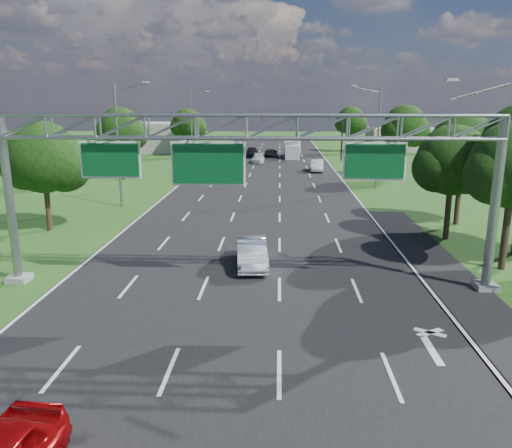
# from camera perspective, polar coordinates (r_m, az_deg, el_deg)

# --- Properties ---
(ground) EXTENTS (220.00, 220.00, 0.00)m
(ground) POSITION_cam_1_polar(r_m,az_deg,el_deg) (41.50, 0.23, 1.86)
(ground) COLOR #204F17
(ground) RESTS_ON ground
(road) EXTENTS (18.00, 180.00, 0.02)m
(road) POSITION_cam_1_polar(r_m,az_deg,el_deg) (41.50, 0.23, 1.86)
(road) COLOR black
(road) RESTS_ON ground
(road_flare) EXTENTS (3.00, 30.00, 0.02)m
(road_flare) POSITION_cam_1_polar(r_m,az_deg,el_deg) (27.36, 20.66, -5.41)
(road_flare) COLOR black
(road_flare) RESTS_ON ground
(sign_gantry) EXTENTS (23.50, 1.00, 9.56)m
(sign_gantry) POSITION_cam_1_polar(r_m,az_deg,el_deg) (22.67, -0.88, 9.51)
(sign_gantry) COLOR gray
(sign_gantry) RESTS_ON ground
(traffic_signal) EXTENTS (12.21, 0.24, 7.00)m
(traffic_signal) POSITION_cam_1_polar(r_m,az_deg,el_deg) (75.86, 7.16, 11.11)
(traffic_signal) COLOR black
(traffic_signal) RESTS_ON ground
(streetlight_l_near) EXTENTS (2.97, 0.22, 10.16)m
(streetlight_l_near) POSITION_cam_1_polar(r_m,az_deg,el_deg) (42.71, -15.30, 9.28)
(streetlight_l_near) COLOR gray
(streetlight_l_near) RESTS_ON ground
(streetlight_l_far) EXTENTS (2.97, 0.22, 10.16)m
(streetlight_l_far) POSITION_cam_1_polar(r_m,az_deg,el_deg) (76.74, -7.25, 11.44)
(streetlight_l_far) COLOR gray
(streetlight_l_far) RESTS_ON ground
(streetlight_r_mid) EXTENTS (2.97, 0.22, 10.16)m
(streetlight_r_mid) POSITION_cam_1_polar(r_m,az_deg,el_deg) (51.55, 13.59, 10.07)
(streetlight_r_mid) COLOR gray
(streetlight_r_mid) RESTS_ON ground
(tree_cluster_right) EXTENTS (9.91, 14.60, 8.68)m
(tree_cluster_right) POSITION_cam_1_polar(r_m,az_deg,el_deg) (32.66, 26.44, 6.62)
(tree_cluster_right) COLOR #2D2116
(tree_cluster_right) RESTS_ON ground
(tree_verge_la) EXTENTS (5.76, 4.80, 7.40)m
(tree_verge_la) POSITION_cam_1_polar(r_m,az_deg,el_deg) (36.37, -23.00, 6.67)
(tree_verge_la) COLOR #2D2116
(tree_verge_la) RESTS_ON ground
(tree_verge_lb) EXTENTS (5.76, 4.80, 8.06)m
(tree_verge_lb) POSITION_cam_1_polar(r_m,az_deg,el_deg) (58.42, -15.16, 10.21)
(tree_verge_lb) COLOR #2D2116
(tree_verge_lb) RESTS_ON ground
(tree_verge_lc) EXTENTS (5.76, 4.80, 7.62)m
(tree_verge_lc) POSITION_cam_1_polar(r_m,az_deg,el_deg) (82.00, -7.77, 11.15)
(tree_verge_lc) COLOR #2D2116
(tree_verge_lc) RESTS_ON ground
(tree_verge_rd) EXTENTS (5.76, 4.80, 8.28)m
(tree_verge_rd) POSITION_cam_1_polar(r_m,az_deg,el_deg) (60.40, 16.70, 10.42)
(tree_verge_rd) COLOR #2D2116
(tree_verge_rd) RESTS_ON ground
(tree_verge_re) EXTENTS (5.76, 4.80, 7.84)m
(tree_verge_re) POSITION_cam_1_polar(r_m,az_deg,el_deg) (89.52, 10.82, 11.38)
(tree_verge_re) COLOR #2D2116
(tree_verge_re) RESTS_ON ground
(building_left) EXTENTS (14.00, 10.00, 5.00)m
(building_left) POSITION_cam_1_polar(r_m,az_deg,el_deg) (91.89, -12.47, 9.68)
(building_left) COLOR #A59B8A
(building_left) RESTS_ON ground
(building_right) EXTENTS (12.00, 9.00, 4.00)m
(building_right) POSITION_cam_1_polar(r_m,az_deg,el_deg) (95.43, 16.39, 9.29)
(building_right) COLOR #A59B8A
(building_right) RESTS_ON ground
(silver_sedan) EXTENTS (1.99, 4.61, 1.48)m
(silver_sedan) POSITION_cam_1_polar(r_m,az_deg,el_deg) (26.67, -0.50, -3.31)
(silver_sedan) COLOR silver
(silver_sedan) RESTS_ON ground
(car_queue_a) EXTENTS (1.81, 4.26, 1.23)m
(car_queue_a) POSITION_cam_1_polar(r_m,az_deg,el_deg) (72.89, 0.24, 7.51)
(car_queue_a) COLOR silver
(car_queue_a) RESTS_ON ground
(car_queue_b) EXTENTS (2.04, 4.37, 1.21)m
(car_queue_b) POSITION_cam_1_polar(r_m,az_deg,el_deg) (80.66, 1.71, 8.11)
(car_queue_b) COLOR black
(car_queue_b) RESTS_ON ground
(car_queue_c) EXTENTS (2.36, 4.88, 1.61)m
(car_queue_c) POSITION_cam_1_polar(r_m,az_deg,el_deg) (80.31, -0.43, 8.23)
(car_queue_c) COLOR black
(car_queue_c) RESTS_ON ground
(car_queue_d) EXTENTS (1.82, 4.55, 1.47)m
(car_queue_d) POSITION_cam_1_polar(r_m,az_deg,el_deg) (64.11, 6.98, 6.66)
(car_queue_d) COLOR #BDBDBD
(car_queue_d) RESTS_ON ground
(box_truck) EXTENTS (2.72, 8.17, 3.04)m
(box_truck) POSITION_cam_1_polar(r_m,az_deg,el_deg) (80.10, 4.19, 8.65)
(box_truck) COLOR silver
(box_truck) RESTS_ON ground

